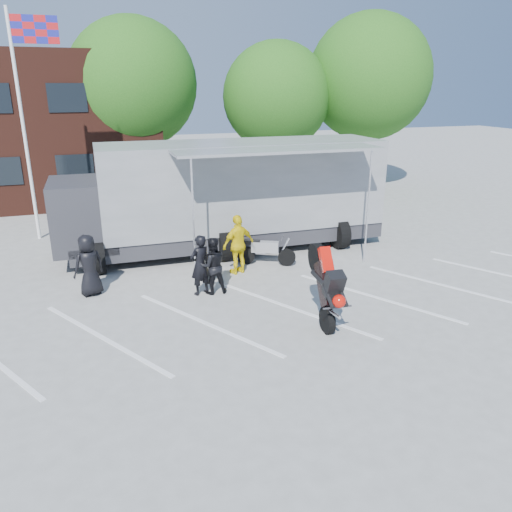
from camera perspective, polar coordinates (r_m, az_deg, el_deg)
ground at (r=12.16m, az=5.47°, el=-8.10°), size 100.00×100.00×0.00m
parking_bay_lines at (r=12.98m, az=3.67°, el=-6.20°), size 18.09×13.33×0.01m
flagpole at (r=19.91m, az=-24.68°, el=15.99°), size 1.61×0.12×8.00m
tree_left at (r=25.96m, az=-13.90°, el=18.54°), size 6.12×6.12×8.64m
tree_mid at (r=26.62m, az=2.35°, el=17.70°), size 5.44×5.44×7.68m
tree_right at (r=28.36m, az=12.80°, el=19.24°), size 6.46×6.46×9.12m
transporter_truck at (r=17.77m, az=-2.97°, el=0.84°), size 11.77×5.77×3.72m
parked_motorcycle at (r=16.17m, az=1.19°, el=-0.99°), size 2.00×1.43×1.01m
stunt_bike_rider at (r=12.57m, az=6.88°, el=-7.20°), size 1.00×1.90×2.17m
spectator_leather_a at (r=14.34m, az=-18.57°, el=-1.02°), size 0.99×0.84×1.72m
spectator_leather_b at (r=13.73m, az=-6.40°, el=-1.03°), size 0.73×0.61×1.70m
spectator_leather_c at (r=13.78m, az=-5.00°, el=-1.11°), size 0.79×0.62×1.61m
spectator_hivis at (r=15.18m, az=-2.03°, el=1.33°), size 1.16×0.75×1.84m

